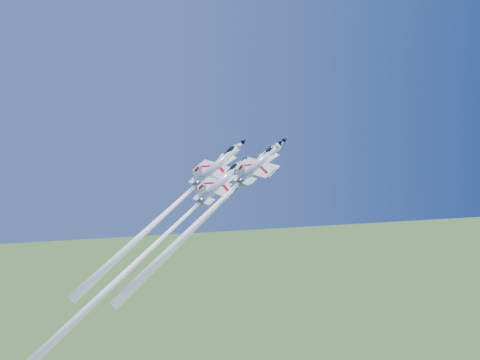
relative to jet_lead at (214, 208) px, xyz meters
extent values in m
cylinder|color=white|center=(11.97, 6.61, 8.56)|extent=(7.42, 7.07, 11.68)
cone|color=white|center=(17.41, 9.61, 12.46)|extent=(3.42, 3.29, 3.18)
cone|color=black|center=(18.68, 10.31, 13.37)|extent=(1.72, 1.66, 1.60)
cone|color=slate|center=(6.95, 3.84, 4.96)|extent=(2.97, 2.86, 2.22)
ellipsoid|color=black|center=(15.21, 8.29, 11.69)|extent=(3.23, 2.55, 2.55)
cube|color=black|center=(13.96, 7.55, 11.09)|extent=(1.07, 0.74, 0.89)
cube|color=white|center=(11.15, 6.20, 7.68)|extent=(8.46, 10.09, 3.38)
cube|color=white|center=(13.11, 8.73, 9.80)|extent=(3.22, 2.51, 2.00)
cube|color=white|center=(14.51, 6.58, 9.50)|extent=(3.22, 2.51, 2.00)
cube|color=white|center=(7.72, 4.28, 5.40)|extent=(4.52, 5.49, 1.77)
cube|color=white|center=(7.27, 3.77, 6.99)|extent=(3.14, 2.29, 3.94)
cube|color=#A90811|center=(6.95, 3.37, 8.33)|extent=(1.25, 0.88, 1.16)
cube|color=black|center=(12.34, 6.96, 7.76)|extent=(8.02, 4.75, 5.66)
sphere|color=white|center=(6.76, 3.73, 4.83)|extent=(1.18, 1.14, 1.04)
cone|color=white|center=(-7.14, -3.94, -5.12)|extent=(17.34, 16.46, 32.99)
cylinder|color=white|center=(2.77, 11.10, 7.59)|extent=(7.91, 7.54, 12.45)
cone|color=white|center=(8.57, 14.31, 11.75)|extent=(3.64, 3.50, 3.39)
cone|color=black|center=(9.92, 15.05, 12.71)|extent=(1.84, 1.77, 1.70)
cone|color=slate|center=(-2.58, 8.15, 3.76)|extent=(3.17, 3.05, 2.37)
ellipsoid|color=black|center=(6.22, 12.89, 10.93)|extent=(3.44, 2.72, 2.72)
cube|color=black|center=(4.89, 12.11, 10.29)|extent=(1.14, 0.78, 0.94)
cube|color=white|center=(1.90, 10.66, 6.66)|extent=(9.02, 10.76, 3.60)
cube|color=white|center=(3.99, 13.37, 8.91)|extent=(3.43, 2.68, 2.13)
cube|color=white|center=(5.48, 11.08, 8.60)|extent=(3.43, 2.68, 2.13)
cube|color=white|center=(-1.76, 8.62, 4.22)|extent=(4.82, 5.85, 1.89)
cube|color=white|center=(-2.24, 8.07, 5.93)|extent=(3.35, 2.45, 4.20)
cube|color=#A90811|center=(-2.58, 7.65, 7.35)|extent=(1.33, 0.93, 1.23)
cube|color=black|center=(3.17, 11.48, 6.74)|extent=(8.55, 5.06, 6.03)
sphere|color=white|center=(-2.79, 8.04, 3.61)|extent=(1.26, 1.21, 1.11)
cone|color=white|center=(-15.91, 0.79, -5.78)|extent=(16.69, 15.85, 31.35)
cylinder|color=white|center=(8.98, -2.11, 9.40)|extent=(6.60, 6.29, 10.38)
cone|color=white|center=(13.82, 0.56, 12.87)|extent=(3.04, 2.92, 2.83)
cone|color=black|center=(14.94, 1.18, 13.67)|extent=(1.53, 1.47, 1.42)
cone|color=slate|center=(4.52, -4.58, 6.20)|extent=(2.64, 2.55, 1.98)
ellipsoid|color=black|center=(11.86, -0.62, 12.18)|extent=(2.87, 2.27, 2.26)
cube|color=black|center=(10.75, -1.27, 11.65)|extent=(0.95, 0.65, 0.79)
cube|color=white|center=(8.25, -2.48, 8.62)|extent=(7.52, 8.97, 3.00)
cube|color=white|center=(10.00, -0.22, 10.50)|extent=(2.86, 2.23, 1.78)
cube|color=white|center=(11.24, -2.14, 10.24)|extent=(2.86, 2.23, 1.78)
cube|color=white|center=(5.20, -4.19, 6.59)|extent=(4.02, 4.88, 1.58)
cube|color=white|center=(4.81, -4.64, 8.01)|extent=(2.79, 2.04, 3.50)
cube|color=#A90811|center=(4.52, -4.99, 9.20)|extent=(1.11, 0.78, 1.03)
cube|color=black|center=(9.31, -1.80, 8.69)|extent=(7.13, 4.22, 5.03)
sphere|color=white|center=(4.35, -4.67, 6.08)|extent=(1.05, 1.01, 0.93)
cone|color=white|center=(-7.42, -11.17, -2.35)|extent=(14.80, 14.05, 28.01)
cylinder|color=white|center=(1.40, -0.31, 5.52)|extent=(6.94, 6.62, 10.93)
cone|color=white|center=(6.50, 2.50, 9.16)|extent=(3.20, 3.08, 2.98)
cone|color=black|center=(7.68, 3.15, 10.01)|extent=(1.61, 1.55, 1.49)
cone|color=slate|center=(-3.30, -2.91, 2.15)|extent=(2.78, 2.68, 2.08)
ellipsoid|color=black|center=(4.44, 1.26, 8.45)|extent=(3.02, 2.39, 2.38)
cube|color=black|center=(3.26, 0.57, 7.88)|extent=(1.00, 0.69, 0.83)
cube|color=white|center=(0.64, -0.70, 4.70)|extent=(7.92, 9.45, 3.16)
cube|color=white|center=(2.47, 1.68, 6.67)|extent=(3.02, 2.35, 1.87)
cube|color=white|center=(3.79, -0.34, 6.40)|extent=(3.02, 2.35, 1.87)
cube|color=white|center=(-2.58, -2.50, 2.56)|extent=(4.23, 5.14, 1.66)
cube|color=white|center=(-2.99, -2.97, 4.05)|extent=(2.94, 2.15, 3.69)
cube|color=#A90811|center=(-3.29, -3.34, 5.30)|extent=(1.17, 0.82, 1.08)
cube|color=black|center=(1.75, 0.02, 4.77)|extent=(7.51, 4.45, 5.30)
sphere|color=white|center=(-3.48, -3.01, 2.02)|extent=(1.10, 1.06, 0.98)
cone|color=white|center=(-20.45, -12.37, -10.13)|extent=(20.46, 19.40, 39.85)
camera|label=1|loc=(-18.49, -109.16, 24.32)|focal=40.00mm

